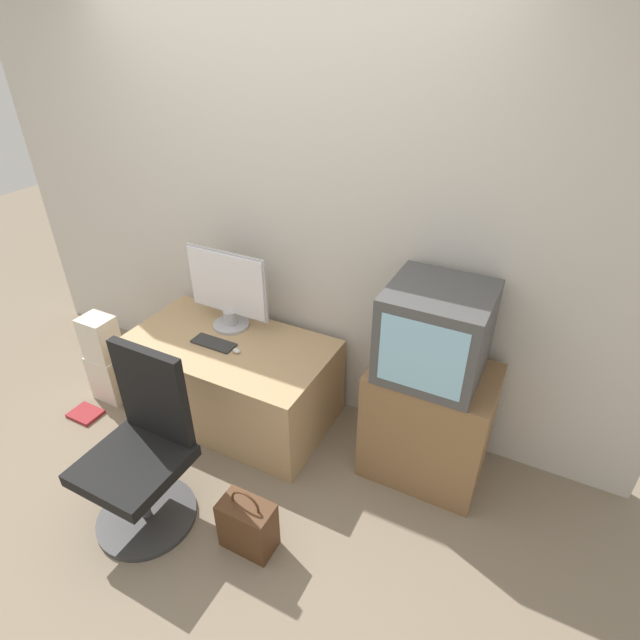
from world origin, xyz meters
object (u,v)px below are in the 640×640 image
Objects in this scene: main_monitor at (228,290)px; cardboard_box_lower at (110,376)px; keyboard at (214,343)px; office_chair at (143,456)px; handbag at (248,525)px; book at (86,414)px; mouse at (237,351)px; crt_tv at (436,332)px.

cardboard_box_lower is at bearing -150.51° from main_monitor.
main_monitor reaches higher than keyboard.
handbag is at bearing 5.81° from office_chair.
handbag is at bearing -45.75° from keyboard.
main_monitor is at bearing 40.80° from book.
handbag is (0.53, -0.72, -0.43)m from mouse.
main_monitor is at bearing 29.49° from cardboard_box_lower.
office_chair reaches higher than book.
mouse is at bearing 11.15° from cardboard_box_lower.
cardboard_box_lower is at bearing 147.57° from office_chair.
book is (-0.78, -0.67, -0.81)m from main_monitor.
handbag is at bearing -123.63° from crt_tv.
crt_tv reaches higher than cardboard_box_lower.
main_monitor reaches higher than office_chair.
mouse is at bearing 23.70° from book.
cardboard_box_lower is at bearing -168.85° from mouse.
mouse reaches higher than handbag.
crt_tv is at bearing 6.81° from keyboard.
keyboard is (0.03, -0.22, -0.26)m from main_monitor.
mouse is 0.15× the size of cardboard_box_lower.
mouse is 0.80m from office_chair.
keyboard is 0.90m from cardboard_box_lower.
keyboard is 1.07m from book.
mouse is 0.10× the size of crt_tv.
handbag is (1.50, -0.53, -0.02)m from cardboard_box_lower.
mouse is 0.99m from handbag.
main_monitor is 0.59× the size of office_chair.
crt_tv is (1.31, 0.16, 0.38)m from keyboard.
crt_tv is 2.38m from book.
cardboard_box_lower is 1.59m from handbag.
cardboard_box_lower is 0.29m from book.
book is (-1.52, 0.29, -0.14)m from handbag.
keyboard is 1.37m from crt_tv.
main_monitor is 1.31m from book.
keyboard reaches higher than book.
main_monitor reaches higher than cardboard_box_lower.
mouse is 0.13× the size of handbag.
crt_tv reaches higher than office_chair.
keyboard is at bearing 14.51° from cardboard_box_lower.
cardboard_box_lower is at bearing 160.50° from handbag.
handbag is at bearing -19.50° from cardboard_box_lower.
book is at bearing -151.02° from keyboard.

